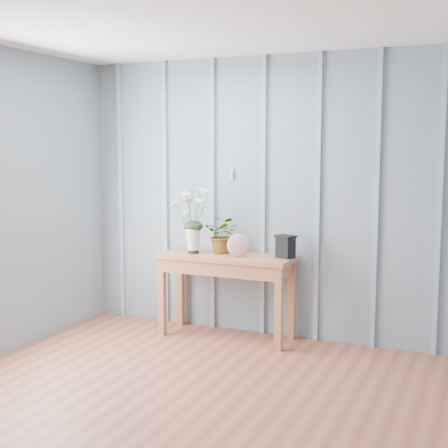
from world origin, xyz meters
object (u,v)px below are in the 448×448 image
at_px(daisy_vase, 193,209).
at_px(carved_box, 286,246).
at_px(felt_disc_vessel, 239,245).
at_px(sideboard, 226,267).

bearing_deg(daisy_vase, carved_box, 7.65).
bearing_deg(felt_disc_vessel, carved_box, -8.43).
bearing_deg(felt_disc_vessel, daisy_vase, 153.35).
height_order(daisy_vase, carved_box, daisy_vase).
relative_size(felt_disc_vessel, carved_box, 1.04).
xyz_separation_m(sideboard, felt_disc_vessel, (0.14, -0.06, 0.22)).
distance_m(daisy_vase, felt_disc_vessel, 0.54).
bearing_deg(carved_box, felt_disc_vessel, -162.80).
bearing_deg(felt_disc_vessel, sideboard, 131.77).
distance_m(sideboard, carved_box, 0.57).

